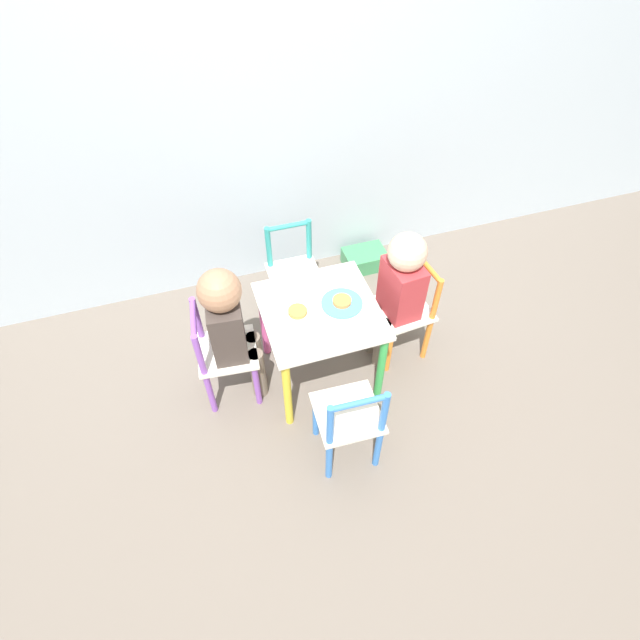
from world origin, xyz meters
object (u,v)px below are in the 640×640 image
chair_orange (405,311)px  plate_left (298,313)px  plate_right (342,303)px  chair_teal (294,276)px  child_left (230,323)px  chair_blue (349,421)px  chair_purple (223,355)px  child_right (398,287)px  storage_bin (365,259)px  kids_table (320,322)px

chair_orange → plate_left: 0.59m
plate_right → chair_teal: bearing=102.2°
chair_orange → child_left: bearing=-95.0°
chair_teal → chair_blue: bearing=-91.0°
chair_orange → chair_purple: 0.89m
chair_blue → chair_orange: bearing=-131.2°
child_right → child_left: size_ratio=0.99×
plate_left → child_left: bearing=172.1°
plate_left → storage_bin: 1.01m
chair_purple → storage_bin: chair_purple is taller
plate_right → plate_left: 0.20m
storage_bin → chair_purple: bearing=-146.0°
plate_right → storage_bin: 0.90m
kids_table → plate_right: bearing=0.0°
chair_purple → plate_left: bearing=-91.7°
kids_table → chair_teal: bearing=89.5°
kids_table → child_right: size_ratio=0.67×
kids_table → child_right: (0.38, 0.03, 0.07)m
chair_blue → child_left: 0.64m
child_left → kids_table: bearing=-90.0°
plate_right → kids_table: bearing=180.0°
chair_teal → storage_bin: bearing=26.0°
chair_teal → child_left: bearing=-133.1°
child_left → chair_orange: bearing=-84.2°
chair_orange → chair_blue: (-0.47, -0.49, 0.00)m
child_right → plate_right: bearing=-88.3°
chair_purple → storage_bin: bearing=-50.1°
storage_bin → kids_table: bearing=-126.3°
chair_purple → storage_bin: 1.16m
storage_bin → chair_blue: bearing=-114.8°
kids_table → child_left: size_ratio=0.67×
child_right → plate_right: size_ratio=4.08×
chair_orange → storage_bin: 0.68m
chair_teal → plate_right: 0.50m
chair_blue → plate_right: 0.51m
kids_table → chair_orange: size_ratio=0.93×
chair_orange → chair_blue: size_ratio=1.00×
chair_orange → plate_left: size_ratio=2.98×
chair_teal → storage_bin: 0.59m
child_left → chair_teal: bearing=-37.8°
kids_table → chair_blue: chair_blue is taller
plate_left → chair_teal: bearing=76.9°
storage_bin → child_left: bearing=-144.0°
chair_teal → chair_purple: bearing=-137.7°
chair_blue → plate_left: size_ratio=2.98×
plate_right → plate_left: (-0.20, 0.00, -0.00)m
plate_right → storage_bin: bearing=59.5°
plate_left → child_right: bearing=3.9°
chair_blue → storage_bin: bearing=-112.2°
kids_table → chair_purple: size_ratio=0.93×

